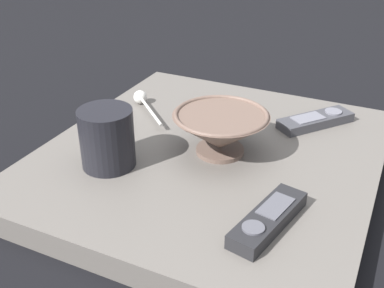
{
  "coord_description": "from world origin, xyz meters",
  "views": [
    {
      "loc": [
        0.28,
        -0.67,
        0.46
      ],
      "look_at": [
        -0.02,
        -0.03,
        0.06
      ],
      "focal_mm": 44.43,
      "sensor_mm": 36.0,
      "label": 1
    }
  ],
  "objects_px": {
    "teaspoon": "(142,99)",
    "coffee_mug": "(107,138)",
    "tv_remote_far": "(316,120)",
    "tv_remote_near": "(268,219)",
    "cereal_bowl": "(221,131)"
  },
  "relations": [
    {
      "from": "teaspoon",
      "to": "tv_remote_far",
      "type": "xyz_separation_m",
      "value": [
        0.35,
        0.07,
        -0.0
      ]
    },
    {
      "from": "coffee_mug",
      "to": "cereal_bowl",
      "type": "bearing_deg",
      "value": 38.04
    },
    {
      "from": "coffee_mug",
      "to": "teaspoon",
      "type": "bearing_deg",
      "value": 107.73
    },
    {
      "from": "teaspoon",
      "to": "coffee_mug",
      "type": "bearing_deg",
      "value": -72.27
    },
    {
      "from": "cereal_bowl",
      "to": "teaspoon",
      "type": "xyz_separation_m",
      "value": [
        -0.23,
        0.11,
        -0.03
      ]
    },
    {
      "from": "cereal_bowl",
      "to": "coffee_mug",
      "type": "height_order",
      "value": "coffee_mug"
    },
    {
      "from": "cereal_bowl",
      "to": "tv_remote_near",
      "type": "distance_m",
      "value": 0.21
    },
    {
      "from": "teaspoon",
      "to": "tv_remote_near",
      "type": "height_order",
      "value": "teaspoon"
    },
    {
      "from": "tv_remote_near",
      "to": "tv_remote_far",
      "type": "relative_size",
      "value": 1.05
    },
    {
      "from": "coffee_mug",
      "to": "teaspoon",
      "type": "height_order",
      "value": "coffee_mug"
    },
    {
      "from": "tv_remote_far",
      "to": "tv_remote_near",
      "type": "bearing_deg",
      "value": -88.15
    },
    {
      "from": "tv_remote_far",
      "to": "teaspoon",
      "type": "bearing_deg",
      "value": -169.24
    },
    {
      "from": "cereal_bowl",
      "to": "teaspoon",
      "type": "bearing_deg",
      "value": 153.52
    },
    {
      "from": "tv_remote_far",
      "to": "coffee_mug",
      "type": "bearing_deg",
      "value": -133.08
    },
    {
      "from": "coffee_mug",
      "to": "teaspoon",
      "type": "xyz_separation_m",
      "value": [
        -0.07,
        0.23,
        -0.04
      ]
    }
  ]
}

